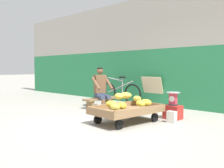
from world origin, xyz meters
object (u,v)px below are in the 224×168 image
banana_cart (127,111)px  shopping_bag (172,117)px  vendor_seated (101,88)px  weighing_scale (173,98)px  sign_board (153,91)px  plastic_crate (173,112)px  bicycle_near_left (120,92)px  low_bench (100,100)px

banana_cart → shopping_bag: size_ratio=6.28×
vendor_seated → weighing_scale: 2.29m
vendor_seated → sign_board: vendor_seated is taller
plastic_crate → shopping_bag: plastic_crate is taller
shopping_bag → weighing_scale: bearing=117.1°
bicycle_near_left → low_bench: bearing=-81.7°
plastic_crate → weighing_scale: bearing=-90.0°
plastic_crate → low_bench: bearing=179.0°
low_bench → plastic_crate: size_ratio=3.09×
vendor_seated → plastic_crate: bearing=-0.4°
bicycle_near_left → sign_board: (1.02, 0.37, 0.07)m
weighing_scale → bicycle_near_left: bicycle_near_left is taller
plastic_crate → bicycle_near_left: 2.74m
sign_board → banana_cart: bearing=-67.1°
weighing_scale → bicycle_near_left: bearing=157.3°
banana_cart → sign_board: size_ratio=1.75×
banana_cart → sign_board: 2.64m
vendor_seated → plastic_crate: size_ratio=3.17×
weighing_scale → banana_cart: bearing=-115.6°
bicycle_near_left → sign_board: size_ratio=1.93×
plastic_crate → shopping_bag: bearing=-63.0°
vendor_seated → weighing_scale: size_ratio=3.80×
low_bench → weighing_scale: 2.39m
low_bench → sign_board: (0.87, 1.38, 0.23)m
weighing_scale → shopping_bag: size_ratio=1.25×
shopping_bag → banana_cart: bearing=-136.3°
plastic_crate → bicycle_near_left: bicycle_near_left is taller
vendor_seated → bicycle_near_left: vendor_seated is taller
vendor_seated → sign_board: 1.62m
low_bench → vendor_seated: vendor_seated is taller
shopping_bag → vendor_seated: bearing=171.4°
vendor_seated → shopping_bag: vendor_seated is taller
vendor_seated → bicycle_near_left: size_ratio=0.69×
low_bench → sign_board: bearing=57.8°
low_bench → bicycle_near_left: bearing=98.3°
plastic_crate → weighing_scale: size_ratio=1.20×
bicycle_near_left → shopping_bag: size_ratio=6.92×
low_bench → bicycle_near_left: (-0.15, 1.01, 0.15)m
weighing_scale → vendor_seated: bearing=179.6°
banana_cart → bicycle_near_left: bearing=134.9°
vendor_seated → bicycle_near_left: 1.09m
bicycle_near_left → plastic_crate: bearing=-22.7°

